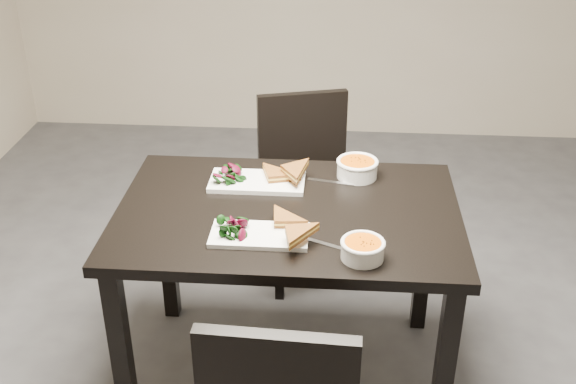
{
  "coord_description": "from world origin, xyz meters",
  "views": [
    {
      "loc": [
        -0.34,
        -2.04,
        1.97
      ],
      "look_at": [
        -0.5,
        0.07,
        0.82
      ],
      "focal_mm": 43.61,
      "sensor_mm": 36.0,
      "label": 1
    }
  ],
  "objects_px": {
    "table": "(288,234)",
    "chair_far": "(307,176)",
    "plate_far": "(257,182)",
    "soup_bowl_far": "(357,167)",
    "plate_near": "(259,235)",
    "soup_bowl_near": "(363,248)"
  },
  "relations": [
    {
      "from": "table",
      "to": "chair_far",
      "type": "bearing_deg",
      "value": 87.79
    },
    {
      "from": "plate_far",
      "to": "soup_bowl_far",
      "type": "relative_size",
      "value": 2.22
    },
    {
      "from": "chair_far",
      "to": "plate_far",
      "type": "distance_m",
      "value": 0.68
    },
    {
      "from": "plate_far",
      "to": "soup_bowl_far",
      "type": "distance_m",
      "value": 0.38
    },
    {
      "from": "chair_far",
      "to": "plate_far",
      "type": "height_order",
      "value": "chair_far"
    },
    {
      "from": "chair_far",
      "to": "soup_bowl_far",
      "type": "bearing_deg",
      "value": -83.03
    },
    {
      "from": "plate_near",
      "to": "table",
      "type": "bearing_deg",
      "value": 67.05
    },
    {
      "from": "table",
      "to": "chair_far",
      "type": "xyz_separation_m",
      "value": [
        0.03,
        0.78,
        -0.17
      ]
    },
    {
      "from": "plate_near",
      "to": "plate_far",
      "type": "xyz_separation_m",
      "value": [
        -0.05,
        0.37,
        0.0
      ]
    },
    {
      "from": "plate_near",
      "to": "chair_far",
      "type": "bearing_deg",
      "value": 83.56
    },
    {
      "from": "plate_far",
      "to": "chair_far",
      "type": "bearing_deg",
      "value": 75.14
    },
    {
      "from": "plate_near",
      "to": "soup_bowl_far",
      "type": "height_order",
      "value": "soup_bowl_far"
    },
    {
      "from": "chair_far",
      "to": "soup_bowl_far",
      "type": "xyz_separation_m",
      "value": [
        0.21,
        -0.51,
        0.31
      ]
    },
    {
      "from": "plate_near",
      "to": "soup_bowl_far",
      "type": "relative_size",
      "value": 2.01
    },
    {
      "from": "plate_far",
      "to": "plate_near",
      "type": "bearing_deg",
      "value": -82.37
    },
    {
      "from": "table",
      "to": "plate_far",
      "type": "height_order",
      "value": "plate_far"
    },
    {
      "from": "plate_near",
      "to": "soup_bowl_near",
      "type": "distance_m",
      "value": 0.35
    },
    {
      "from": "soup_bowl_near",
      "to": "chair_far",
      "type": "bearing_deg",
      "value": 101.77
    },
    {
      "from": "soup_bowl_near",
      "to": "plate_far",
      "type": "xyz_separation_m",
      "value": [
        -0.38,
        0.47,
        -0.03
      ]
    },
    {
      "from": "plate_near",
      "to": "soup_bowl_near",
      "type": "bearing_deg",
      "value": -16.16
    },
    {
      "from": "chair_far",
      "to": "soup_bowl_near",
      "type": "bearing_deg",
      "value": -93.73
    },
    {
      "from": "chair_far",
      "to": "plate_near",
      "type": "height_order",
      "value": "chair_far"
    }
  ]
}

